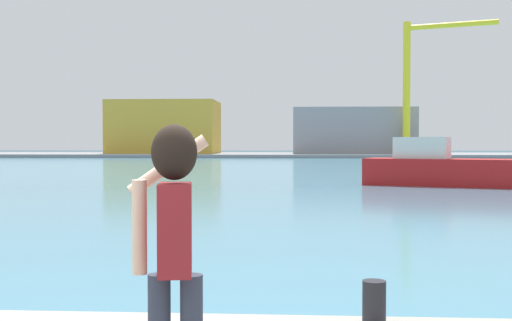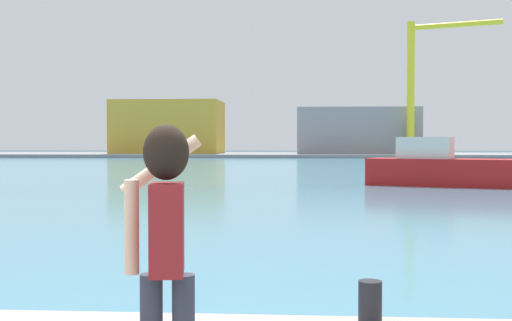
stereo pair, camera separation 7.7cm
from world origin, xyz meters
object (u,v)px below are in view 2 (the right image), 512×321
Objects in this scene: person_photographer at (165,234)px; boat_moored at (441,168)px; harbor_bollard at (370,303)px; port_crane at (421,73)px; warehouse_right at (357,131)px; warehouse_left at (169,127)px.

person_photographer is 0.23× the size of boat_moored.
boat_moored is (6.13, 26.74, 0.16)m from harbor_bollard.
boat_moored is 58.19m from port_crane.
warehouse_right is (7.20, 90.16, 3.01)m from harbor_bollard.
person_photographer is 2.56m from harbor_bollard.
port_crane is (15.16, 83.28, 10.56)m from harbor_bollard.
warehouse_left is at bearing 3.08° from person_photographer.
boat_moored is at bearing -67.36° from warehouse_left.
warehouse_left is at bearing -179.85° from warehouse_right.
warehouse_left reaches higher than boat_moored.
port_crane reaches higher than person_photographer.
harbor_bollard is 90.50m from warehouse_right.
warehouse_right is (8.64, 92.09, 2.14)m from person_photographer.
harbor_bollard is at bearing -94.57° from warehouse_right.
person_photographer is at bearing -78.42° from warehouse_left.
boat_moored is at bearing 77.10° from harbor_bollard.
harbor_bollard is 0.03× the size of warehouse_left.
person_photographer is 87.35m from port_crane.
harbor_bollard is at bearing -100.32° from port_crane.
warehouse_right is (27.50, 0.07, -0.58)m from warehouse_left.
person_photographer is at bearing -126.88° from harbor_bollard.
warehouse_right is at bearing -13.86° from person_photographer.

